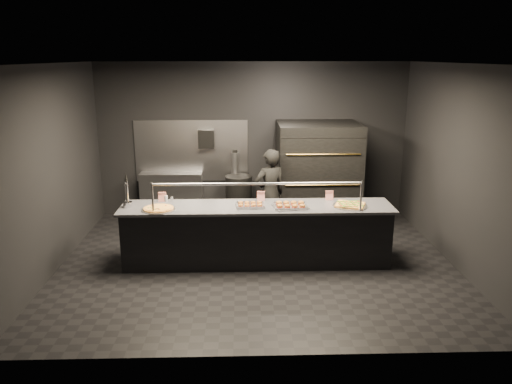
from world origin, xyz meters
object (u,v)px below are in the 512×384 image
(fire_extinguisher, at_px, (235,164))
(slider_tray_b, at_px, (290,205))
(towel_dispenser, at_px, (206,139))
(pizza_oven, at_px, (317,173))
(round_pizza, at_px, (159,209))
(beer_tap, at_px, (127,197))
(trash_bin, at_px, (239,198))
(worker, at_px, (270,193))
(service_counter, at_px, (257,234))
(prep_shelf, at_px, (172,195))
(square_pizza, at_px, (350,205))
(slider_tray_a, at_px, (250,205))

(fire_extinguisher, bearing_deg, slider_tray_b, -71.18)
(towel_dispenser, relative_size, fire_extinguisher, 0.69)
(pizza_oven, xyz_separation_m, round_pizza, (-2.65, -2.05, -0.03))
(towel_dispenser, bearing_deg, beer_tap, -113.22)
(trash_bin, relative_size, worker, 0.55)
(fire_extinguisher, relative_size, slider_tray_b, 0.90)
(service_counter, relative_size, trash_bin, 4.74)
(prep_shelf, xyz_separation_m, worker, (1.87, -1.14, 0.33))
(beer_tap, height_order, trash_bin, beer_tap)
(square_pizza, bearing_deg, service_counter, 177.29)
(round_pizza, height_order, trash_bin, round_pizza)
(beer_tap, xyz_separation_m, slider_tray_a, (1.83, -0.03, -0.13))
(pizza_oven, distance_m, slider_tray_b, 2.11)
(worker, bearing_deg, towel_dispenser, -69.13)
(slider_tray_a, relative_size, worker, 0.28)
(service_counter, xyz_separation_m, beer_tap, (-1.93, -0.01, 0.61))
(prep_shelf, height_order, worker, worker)
(slider_tray_b, bearing_deg, service_counter, 169.43)
(service_counter, height_order, fire_extinguisher, service_counter)
(fire_extinguisher, bearing_deg, beer_tap, -123.25)
(slider_tray_a, relative_size, trash_bin, 0.52)
(prep_shelf, bearing_deg, service_counter, -55.41)
(round_pizza, bearing_deg, square_pizza, 1.64)
(fire_extinguisher, bearing_deg, pizza_oven, -17.89)
(prep_shelf, height_order, square_pizza, square_pizza)
(towel_dispenser, height_order, slider_tray_a, towel_dispenser)
(service_counter, distance_m, beer_tap, 2.02)
(prep_shelf, bearing_deg, slider_tray_a, -57.50)
(square_pizza, bearing_deg, beer_tap, 178.97)
(pizza_oven, xyz_separation_m, trash_bin, (-1.48, 0.24, -0.53))
(beer_tap, distance_m, trash_bin, 2.79)
(slider_tray_b, bearing_deg, towel_dispenser, 119.40)
(slider_tray_b, bearing_deg, fire_extinguisher, 108.82)
(square_pizza, xyz_separation_m, trash_bin, (-1.68, 2.21, -0.51))
(service_counter, relative_size, slider_tray_a, 9.19)
(beer_tap, bearing_deg, round_pizza, -16.49)
(fire_extinguisher, relative_size, worker, 0.32)
(towel_dispenser, relative_size, square_pizza, 0.67)
(beer_tap, height_order, round_pizza, beer_tap)
(fire_extinguisher, height_order, square_pizza, fire_extinguisher)
(square_pizza, height_order, worker, worker)
(square_pizza, bearing_deg, pizza_oven, 95.81)
(round_pizza, distance_m, worker, 2.18)
(service_counter, bearing_deg, pizza_oven, 57.73)
(service_counter, xyz_separation_m, fire_extinguisher, (-0.35, 2.40, 0.60))
(round_pizza, xyz_separation_m, worker, (1.72, 1.33, -0.15))
(fire_extinguisher, relative_size, beer_tap, 0.94)
(towel_dispenser, xyz_separation_m, square_pizza, (2.30, -2.46, -0.61))
(towel_dispenser, height_order, slider_tray_b, towel_dispenser)
(beer_tap, relative_size, square_pizza, 1.02)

